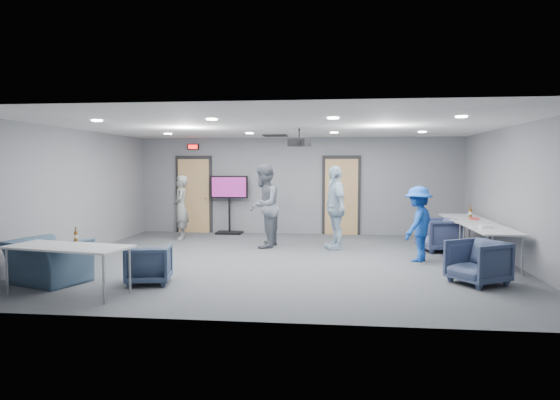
# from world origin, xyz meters

# --- Properties ---
(floor) EXTENTS (9.00, 9.00, 0.00)m
(floor) POSITION_xyz_m (0.00, 0.00, 0.00)
(floor) COLOR #3E4146
(floor) RESTS_ON ground
(ceiling) EXTENTS (9.00, 9.00, 0.00)m
(ceiling) POSITION_xyz_m (0.00, 0.00, 2.70)
(ceiling) COLOR silver
(ceiling) RESTS_ON wall_back
(wall_back) EXTENTS (9.00, 0.02, 2.70)m
(wall_back) POSITION_xyz_m (0.00, 4.00, 1.35)
(wall_back) COLOR slate
(wall_back) RESTS_ON floor
(wall_front) EXTENTS (9.00, 0.02, 2.70)m
(wall_front) POSITION_xyz_m (0.00, -4.00, 1.35)
(wall_front) COLOR slate
(wall_front) RESTS_ON floor
(wall_left) EXTENTS (0.02, 8.00, 2.70)m
(wall_left) POSITION_xyz_m (-4.50, 0.00, 1.35)
(wall_left) COLOR slate
(wall_left) RESTS_ON floor
(wall_right) EXTENTS (0.02, 8.00, 2.70)m
(wall_right) POSITION_xyz_m (4.50, 0.00, 1.35)
(wall_right) COLOR slate
(wall_right) RESTS_ON floor
(door_left) EXTENTS (1.06, 0.17, 2.24)m
(door_left) POSITION_xyz_m (-3.00, 3.95, 1.07)
(door_left) COLOR black
(door_left) RESTS_ON wall_back
(door_right) EXTENTS (1.06, 0.17, 2.24)m
(door_right) POSITION_xyz_m (1.20, 3.95, 1.07)
(door_right) COLOR black
(door_right) RESTS_ON wall_back
(exit_sign) EXTENTS (0.32, 0.08, 0.16)m
(exit_sign) POSITION_xyz_m (-3.00, 3.93, 2.45)
(exit_sign) COLOR black
(exit_sign) RESTS_ON wall_back
(hvac_diffuser) EXTENTS (0.60, 0.60, 0.03)m
(hvac_diffuser) POSITION_xyz_m (-0.50, 2.80, 2.69)
(hvac_diffuser) COLOR black
(hvac_diffuser) RESTS_ON ceiling
(downlights) EXTENTS (6.18, 3.78, 0.02)m
(downlights) POSITION_xyz_m (0.00, 0.00, 2.68)
(downlights) COLOR white
(downlights) RESTS_ON ceiling
(person_a) EXTENTS (0.54, 0.69, 1.66)m
(person_a) POSITION_xyz_m (-2.97, 2.63, 0.83)
(person_a) COLOR gray
(person_a) RESTS_ON floor
(person_b) EXTENTS (0.84, 1.02, 1.96)m
(person_b) POSITION_xyz_m (-0.63, 1.56, 0.98)
(person_b) COLOR slate
(person_b) RESTS_ON floor
(person_c) EXTENTS (0.78, 1.21, 1.92)m
(person_c) POSITION_xyz_m (1.03, 1.54, 0.96)
(person_c) COLOR #ABC6DC
(person_c) RESTS_ON floor
(person_d) EXTENTS (0.98, 1.13, 1.51)m
(person_d) POSITION_xyz_m (2.70, 0.23, 0.76)
(person_d) COLOR #1A49AD
(person_d) RESTS_ON floor
(chair_right_a) EXTENTS (0.99, 0.97, 0.75)m
(chair_right_a) POSITION_xyz_m (3.35, 1.48, 0.37)
(chair_right_a) COLOR #3B4466
(chair_right_a) RESTS_ON floor
(chair_right_c) EXTENTS (1.08, 1.07, 0.72)m
(chair_right_c) POSITION_xyz_m (3.35, -1.65, 0.36)
(chair_right_c) COLOR #374360
(chair_right_c) RESTS_ON floor
(chair_front_a) EXTENTS (0.81, 0.82, 0.64)m
(chair_front_a) POSITION_xyz_m (-1.97, -2.21, 0.32)
(chair_front_a) COLOR #35435C
(chair_front_a) RESTS_ON floor
(chair_front_b) EXTENTS (1.39, 1.31, 0.72)m
(chair_front_b) POSITION_xyz_m (-3.60, -2.39, 0.36)
(chair_front_b) COLOR #3A4F64
(chair_front_b) RESTS_ON floor
(table_right_a) EXTENTS (0.82, 1.96, 0.73)m
(table_right_a) POSITION_xyz_m (4.00, 1.79, 0.69)
(table_right_a) COLOR #B5B8BA
(table_right_a) RESTS_ON floor
(table_right_b) EXTENTS (0.75, 1.80, 0.73)m
(table_right_b) POSITION_xyz_m (4.00, -0.11, 0.68)
(table_right_b) COLOR #B5B8BA
(table_right_b) RESTS_ON floor
(table_front_left) EXTENTS (1.97, 1.11, 0.73)m
(table_front_left) POSITION_xyz_m (-2.90, -3.00, 0.69)
(table_front_left) COLOR #B5B8BA
(table_front_left) RESTS_ON floor
(bottle_front) EXTENTS (0.06, 0.06, 0.23)m
(bottle_front) POSITION_xyz_m (-3.01, -2.57, 0.81)
(bottle_front) COLOR #5E3B10
(bottle_front) RESTS_ON table_front_left
(bottle_right) EXTENTS (0.07, 0.07, 0.29)m
(bottle_right) POSITION_xyz_m (4.13, 1.89, 0.84)
(bottle_right) COLOR #5E3B10
(bottle_right) RESTS_ON table_right_a
(snack_box) EXTENTS (0.20, 0.14, 0.04)m
(snack_box) POSITION_xyz_m (4.08, 1.39, 0.75)
(snack_box) COLOR red
(snack_box) RESTS_ON table_right_a
(wrapper) EXTENTS (0.26, 0.18, 0.06)m
(wrapper) POSITION_xyz_m (3.92, -0.11, 0.76)
(wrapper) COLOR silver
(wrapper) RESTS_ON table_right_b
(tv_stand) EXTENTS (1.07, 0.51, 1.63)m
(tv_stand) POSITION_xyz_m (-1.92, 3.75, 0.93)
(tv_stand) COLOR black
(tv_stand) RESTS_ON floor
(projector) EXTENTS (0.48, 0.45, 0.37)m
(projector) POSITION_xyz_m (0.29, 0.45, 2.40)
(projector) COLOR black
(projector) RESTS_ON ceiling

